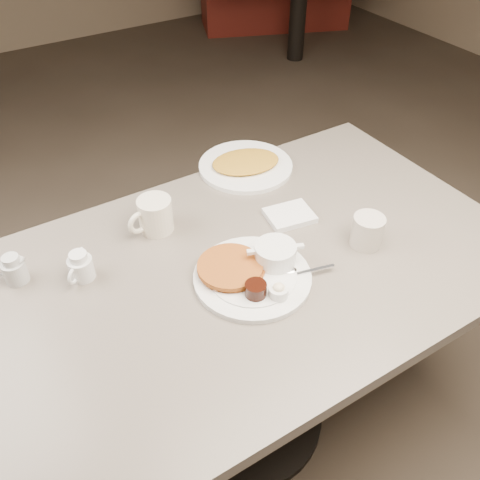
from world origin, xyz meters
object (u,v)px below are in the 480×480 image
diner_table (244,307)px  hash_plate (246,165)px  main_plate (254,270)px  coffee_mug_far (154,215)px  coffee_mug_near (368,230)px  creamer_left (81,267)px  creamer_right (14,270)px

diner_table → hash_plate: (0.25, 0.39, 0.18)m
main_plate → coffee_mug_far: 0.34m
main_plate → hash_plate: (0.25, 0.44, -0.01)m
coffee_mug_far → hash_plate: (0.39, 0.13, -0.04)m
coffee_mug_near → creamer_left: (-0.71, 0.28, -0.01)m
coffee_mug_far → creamer_left: 0.25m
main_plate → creamer_left: (-0.38, 0.23, 0.01)m
coffee_mug_near → hash_plate: (-0.08, 0.50, -0.03)m
coffee_mug_near → creamer_right: (-0.86, 0.36, -0.01)m
coffee_mug_near → hash_plate: size_ratio=0.35×
main_plate → coffee_mug_near: 0.34m
coffee_mug_near → creamer_right: 0.93m
creamer_right → coffee_mug_near: bearing=-22.8°
creamer_right → hash_plate: 0.79m
creamer_left → hash_plate: 0.66m
main_plate → hash_plate: main_plate is taller
main_plate → coffee_mug_near: size_ratio=3.04×
diner_table → main_plate: size_ratio=3.77×
creamer_left → coffee_mug_near: bearing=-21.7°
coffee_mug_near → diner_table: bearing=162.4°
coffee_mug_far → hash_plate: 0.41m
hash_plate → creamer_left: bearing=-161.3°
coffee_mug_near → coffee_mug_far: coffee_mug_far is taller
creamer_right → coffee_mug_far: bearing=-0.0°
coffee_mug_far → main_plate: bearing=-66.4°
main_plate → coffee_mug_near: (0.33, -0.05, 0.02)m
creamer_left → creamer_right: 0.17m
coffee_mug_near → coffee_mug_far: size_ratio=0.91×
main_plate → hash_plate: 0.51m
coffee_mug_near → creamer_right: size_ratio=1.63×
creamer_left → creamer_right: same height
main_plate → creamer_left: bearing=148.6°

